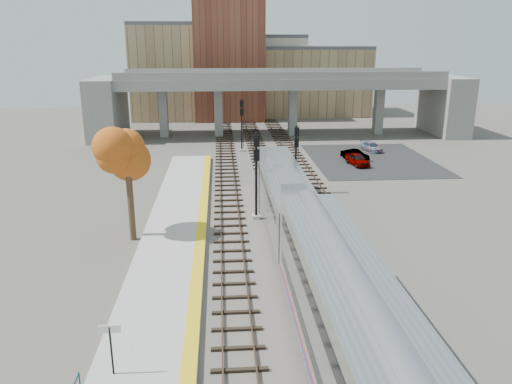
{
  "coord_description": "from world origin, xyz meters",
  "views": [
    {
      "loc": [
        -3.81,
        -28.63,
        13.58
      ],
      "look_at": [
        -1.18,
        7.66,
        2.5
      ],
      "focal_mm": 35.0,
      "sensor_mm": 36.0,
      "label": 1
    }
  ],
  "objects_px": {
    "locomotive": "(284,193)",
    "signal_mast_near": "(256,178)",
    "car_a": "(357,159)",
    "coach": "(367,372)",
    "signal_mast_far": "(242,126)",
    "car_b": "(355,155)",
    "signal_mast_mid": "(296,162)",
    "tree": "(127,156)",
    "car_c": "(372,147)"
  },
  "relations": [
    {
      "from": "signal_mast_near",
      "to": "car_b",
      "type": "xyz_separation_m",
      "value": [
        13.14,
        19.5,
        -2.77
      ]
    },
    {
      "from": "signal_mast_mid",
      "to": "tree",
      "type": "distance_m",
      "value": 16.96
    },
    {
      "from": "locomotive",
      "to": "tree",
      "type": "height_order",
      "value": "tree"
    },
    {
      "from": "signal_mast_far",
      "to": "tree",
      "type": "relative_size",
      "value": 0.81
    },
    {
      "from": "signal_mast_far",
      "to": "car_c",
      "type": "distance_m",
      "value": 16.78
    },
    {
      "from": "coach",
      "to": "tree",
      "type": "distance_m",
      "value": 22.64
    },
    {
      "from": "coach",
      "to": "car_b",
      "type": "xyz_separation_m",
      "value": [
        11.04,
        42.53,
        -2.16
      ]
    },
    {
      "from": "tree",
      "to": "locomotive",
      "type": "bearing_deg",
      "value": 15.9
    },
    {
      "from": "signal_mast_mid",
      "to": "car_b",
      "type": "bearing_deg",
      "value": 54.8
    },
    {
      "from": "car_b",
      "to": "car_c",
      "type": "bearing_deg",
      "value": 21.07
    },
    {
      "from": "car_b",
      "to": "tree",
      "type": "bearing_deg",
      "value": -166.49
    },
    {
      "from": "signal_mast_mid",
      "to": "signal_mast_near",
      "type": "bearing_deg",
      "value": -121.51
    },
    {
      "from": "car_a",
      "to": "car_c",
      "type": "distance_m",
      "value": 8.28
    },
    {
      "from": "signal_mast_far",
      "to": "locomotive",
      "type": "bearing_deg",
      "value": -85.31
    },
    {
      "from": "car_b",
      "to": "coach",
      "type": "bearing_deg",
      "value": -137.2
    },
    {
      "from": "signal_mast_mid",
      "to": "car_a",
      "type": "bearing_deg",
      "value": 49.64
    },
    {
      "from": "signal_mast_mid",
      "to": "car_c",
      "type": "xyz_separation_m",
      "value": [
        12.44,
        17.45,
        -2.4
      ]
    },
    {
      "from": "car_a",
      "to": "coach",
      "type": "bearing_deg",
      "value": -116.04
    },
    {
      "from": "signal_mast_mid",
      "to": "car_b",
      "type": "xyz_separation_m",
      "value": [
        9.04,
        12.82,
        -2.36
      ]
    },
    {
      "from": "signal_mast_near",
      "to": "car_a",
      "type": "relative_size",
      "value": 1.76
    },
    {
      "from": "coach",
      "to": "signal_mast_mid",
      "type": "distance_m",
      "value": 29.78
    },
    {
      "from": "signal_mast_mid",
      "to": "car_b",
      "type": "relative_size",
      "value": 1.75
    },
    {
      "from": "car_b",
      "to": "signal_mast_mid",
      "type": "bearing_deg",
      "value": -157.84
    },
    {
      "from": "locomotive",
      "to": "signal_mast_near",
      "type": "bearing_deg",
      "value": 168.73
    },
    {
      "from": "signal_mast_far",
      "to": "tree",
      "type": "bearing_deg",
      "value": -107.45
    },
    {
      "from": "coach",
      "to": "locomotive",
      "type": "bearing_deg",
      "value": 90.0
    },
    {
      "from": "signal_mast_mid",
      "to": "signal_mast_far",
      "type": "distance_m",
      "value": 18.94
    },
    {
      "from": "signal_mast_near",
      "to": "signal_mast_far",
      "type": "distance_m",
      "value": 25.17
    },
    {
      "from": "signal_mast_far",
      "to": "car_a",
      "type": "distance_m",
      "value": 15.42
    },
    {
      "from": "coach",
      "to": "car_c",
      "type": "distance_m",
      "value": 49.37
    },
    {
      "from": "signal_mast_mid",
      "to": "car_a",
      "type": "height_order",
      "value": "signal_mast_mid"
    },
    {
      "from": "tree",
      "to": "car_c",
      "type": "xyz_separation_m",
      "value": [
        25.58,
        27.73,
        -5.46
      ]
    },
    {
      "from": "tree",
      "to": "car_b",
      "type": "xyz_separation_m",
      "value": [
        22.18,
        23.09,
        -5.42
      ]
    },
    {
      "from": "signal_mast_far",
      "to": "car_b",
      "type": "distance_m",
      "value": 14.54
    },
    {
      "from": "signal_mast_mid",
      "to": "signal_mast_far",
      "type": "height_order",
      "value": "signal_mast_far"
    },
    {
      "from": "locomotive",
      "to": "car_b",
      "type": "height_order",
      "value": "locomotive"
    },
    {
      "from": "signal_mast_mid",
      "to": "car_c",
      "type": "height_order",
      "value": "signal_mast_mid"
    },
    {
      "from": "locomotive",
      "to": "car_b",
      "type": "bearing_deg",
      "value": 61.0
    },
    {
      "from": "signal_mast_near",
      "to": "coach",
      "type": "bearing_deg",
      "value": -84.79
    },
    {
      "from": "car_a",
      "to": "car_b",
      "type": "height_order",
      "value": "car_a"
    },
    {
      "from": "tree",
      "to": "car_b",
      "type": "relative_size",
      "value": 2.26
    },
    {
      "from": "coach",
      "to": "car_a",
      "type": "distance_m",
      "value": 41.27
    },
    {
      "from": "signal_mast_far",
      "to": "signal_mast_near",
      "type": "bearing_deg",
      "value": -90.0
    },
    {
      "from": "locomotive",
      "to": "signal_mast_near",
      "type": "height_order",
      "value": "signal_mast_near"
    },
    {
      "from": "locomotive",
      "to": "coach",
      "type": "distance_m",
      "value": 22.61
    },
    {
      "from": "car_a",
      "to": "car_b",
      "type": "relative_size",
      "value": 1.09
    },
    {
      "from": "coach",
      "to": "signal_mast_mid",
      "type": "height_order",
      "value": "signal_mast_mid"
    },
    {
      "from": "signal_mast_mid",
      "to": "signal_mast_far",
      "type": "bearing_deg",
      "value": 102.5
    },
    {
      "from": "signal_mast_mid",
      "to": "signal_mast_far",
      "type": "xyz_separation_m",
      "value": [
        -4.1,
        18.49,
        0.23
      ]
    },
    {
      "from": "coach",
      "to": "signal_mast_far",
      "type": "xyz_separation_m",
      "value": [
        -2.1,
        48.2,
        0.43
      ]
    }
  ]
}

